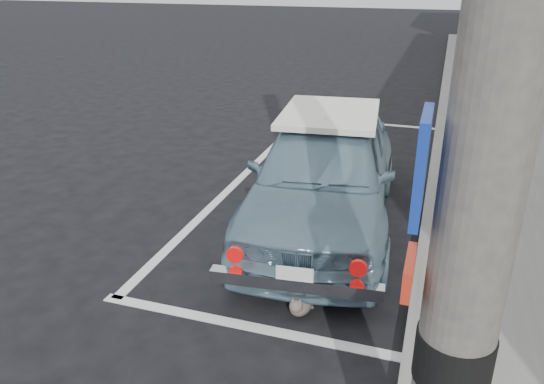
# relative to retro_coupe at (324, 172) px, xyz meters

# --- Properties ---
(ground) EXTENTS (80.00, 80.00, 0.00)m
(ground) POSITION_rel_retro_coupe_xyz_m (-0.62, -1.70, -0.70)
(ground) COLOR black
(ground) RESTS_ON ground
(pline_rear) EXTENTS (3.00, 0.12, 0.01)m
(pline_rear) POSITION_rel_retro_coupe_xyz_m (-0.12, -2.20, -0.69)
(pline_rear) COLOR silver
(pline_rear) RESTS_ON ground
(pline_front) EXTENTS (3.00, 0.12, 0.01)m
(pline_front) POSITION_rel_retro_coupe_xyz_m (-0.12, 4.80, -0.69)
(pline_front) COLOR silver
(pline_front) RESTS_ON ground
(pline_side) EXTENTS (0.12, 7.00, 0.01)m
(pline_side) POSITION_rel_retro_coupe_xyz_m (-1.52, 1.30, -0.69)
(pline_side) COLOR silver
(pline_side) RESTS_ON ground
(retro_coupe) EXTENTS (2.03, 4.20, 1.38)m
(retro_coupe) POSITION_rel_retro_coupe_xyz_m (0.00, 0.00, 0.00)
(retro_coupe) COLOR #6A8B9F
(retro_coupe) RESTS_ON ground
(cat) EXTENTS (0.22, 0.47, 0.25)m
(cat) POSITION_rel_retro_coupe_xyz_m (0.23, -1.87, -0.58)
(cat) COLOR #756A59
(cat) RESTS_ON ground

